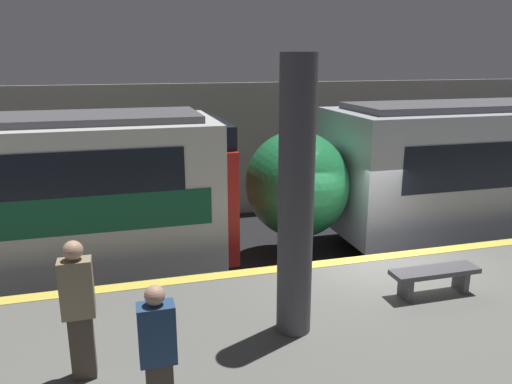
# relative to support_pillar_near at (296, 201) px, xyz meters

# --- Properties ---
(ground_plane) EXTENTS (120.00, 120.00, 0.00)m
(ground_plane) POSITION_rel_support_pillar_near_xyz_m (2.48, 2.21, -2.98)
(ground_plane) COLOR black
(platform) EXTENTS (40.00, 5.11, 1.06)m
(platform) POSITION_rel_support_pillar_near_xyz_m (2.48, -0.34, -2.46)
(platform) COLOR slate
(platform) RESTS_ON ground
(station_rear_barrier) EXTENTS (50.00, 0.15, 4.11)m
(station_rear_barrier) POSITION_rel_support_pillar_near_xyz_m (2.48, 8.86, -0.93)
(station_rear_barrier) COLOR #B2AD9E
(station_rear_barrier) RESTS_ON ground
(support_pillar_near) EXTENTS (0.49, 0.49, 3.87)m
(support_pillar_near) POSITION_rel_support_pillar_near_xyz_m (0.00, 0.00, 0.00)
(support_pillar_near) COLOR #47474C
(support_pillar_near) RESTS_ON platform
(person_waiting) EXTENTS (0.38, 0.24, 1.77)m
(person_waiting) POSITION_rel_support_pillar_near_xyz_m (-2.84, -0.35, -0.99)
(person_waiting) COLOR #473D33
(person_waiting) RESTS_ON platform
(person_walking) EXTENTS (0.38, 0.24, 1.60)m
(person_walking) POSITION_rel_support_pillar_near_xyz_m (-2.01, -1.42, -1.09)
(person_walking) COLOR #473D33
(person_walking) RESTS_ON platform
(platform_bench) EXTENTS (1.50, 0.40, 0.45)m
(platform_bench) POSITION_rel_support_pillar_near_xyz_m (2.60, 0.41, -1.60)
(platform_bench) COLOR #4C4C51
(platform_bench) RESTS_ON platform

